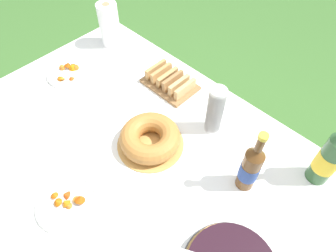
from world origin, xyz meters
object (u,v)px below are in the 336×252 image
(paper_towel_roll, at_px, (109,25))
(bundt_cake, at_px, (150,138))
(cup_stack, at_px, (215,111))
(cider_bottle_green, at_px, (330,158))
(snack_plate_left, at_px, (67,203))
(cider_bottle_amber, at_px, (250,168))
(snack_plate_near, at_px, (68,73))
(bread_board, at_px, (170,82))

(paper_towel_roll, bearing_deg, bundt_cake, -26.63)
(cup_stack, bearing_deg, bundt_cake, -117.51)
(cider_bottle_green, xyz_separation_m, snack_plate_left, (-0.61, -0.76, -0.13))
(cider_bottle_green, distance_m, cider_bottle_amber, 0.29)
(cider_bottle_green, distance_m, snack_plate_near, 1.27)
(bundt_cake, xyz_separation_m, cider_bottle_amber, (0.40, 0.13, 0.08))
(snack_plate_near, bearing_deg, bundt_cake, -0.65)
(snack_plate_left, height_order, bread_board, bread_board)
(bundt_cake, relative_size, cider_bottle_amber, 0.90)
(bundt_cake, distance_m, cup_stack, 0.30)
(cider_bottle_amber, bearing_deg, snack_plate_near, -173.26)
(cup_stack, relative_size, bread_board, 0.93)
(cider_bottle_green, xyz_separation_m, bread_board, (-0.78, -0.03, -0.11))
(cider_bottle_amber, xyz_separation_m, snack_plate_near, (-1.02, -0.12, -0.11))
(cup_stack, relative_size, cider_bottle_green, 0.68)
(cup_stack, height_order, snack_plate_left, cup_stack)
(cider_bottle_amber, bearing_deg, bread_board, 162.06)
(bundt_cake, height_order, cider_bottle_amber, cider_bottle_amber)
(bundt_cake, height_order, paper_towel_roll, paper_towel_roll)
(bundt_cake, height_order, cup_stack, cup_stack)
(cider_bottle_green, xyz_separation_m, cider_bottle_amber, (-0.19, -0.23, -0.02))
(snack_plate_near, distance_m, paper_towel_roll, 0.35)
(cup_stack, xyz_separation_m, cider_bottle_green, (0.45, 0.10, 0.02))
(snack_plate_near, bearing_deg, paper_towel_roll, 98.06)
(cup_stack, relative_size, snack_plate_near, 1.10)
(cider_bottle_amber, relative_size, paper_towel_roll, 1.31)
(paper_towel_roll, distance_m, bread_board, 0.49)
(cider_bottle_green, height_order, paper_towel_roll, cider_bottle_green)
(bread_board, bearing_deg, cup_stack, -11.16)
(cider_bottle_amber, xyz_separation_m, bread_board, (-0.59, 0.19, -0.09))
(paper_towel_roll, relative_size, bread_board, 0.93)
(cider_bottle_amber, height_order, paper_towel_roll, cider_bottle_amber)
(cider_bottle_amber, bearing_deg, cider_bottle_green, 50.31)
(snack_plate_near, height_order, bread_board, bread_board)
(snack_plate_left, bearing_deg, bread_board, 102.92)
(cider_bottle_green, relative_size, snack_plate_left, 1.54)
(bundt_cake, bearing_deg, cup_stack, 62.49)
(snack_plate_left, bearing_deg, cider_bottle_amber, 51.71)
(cider_bottle_amber, bearing_deg, bundt_cake, -162.07)
(bundt_cake, distance_m, snack_plate_near, 0.63)
(cup_stack, bearing_deg, cider_bottle_amber, -25.61)
(bread_board, bearing_deg, snack_plate_near, -144.48)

